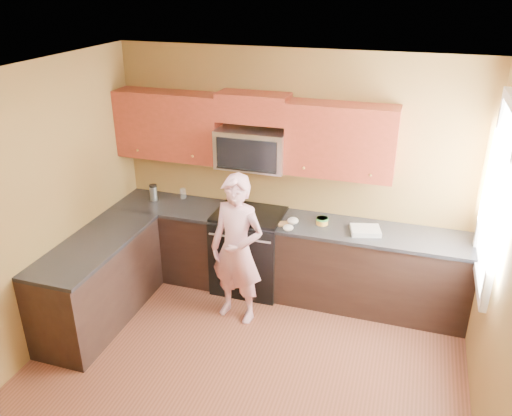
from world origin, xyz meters
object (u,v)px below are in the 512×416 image
at_px(stove, 249,250).
at_px(butter_tub, 322,224).
at_px(travel_mug, 154,200).
at_px(woman, 237,250).
at_px(microwave, 252,167).
at_px(frying_pan, 238,218).

xyz_separation_m(stove, butter_tub, (0.82, 0.03, 0.45)).
bearing_deg(travel_mug, stove, -2.88).
bearing_deg(woman, microwave, 105.88).
bearing_deg(woman, travel_mug, 163.40).
xyz_separation_m(butter_tub, travel_mug, (-2.03, 0.03, 0.00)).
bearing_deg(woman, butter_tub, 50.20).
relative_size(microwave, butter_tub, 5.81).
xyz_separation_m(stove, woman, (0.07, -0.60, 0.33)).
xyz_separation_m(stove, frying_pan, (-0.07, -0.17, 0.47)).
bearing_deg(butter_tub, woman, -140.34).
height_order(woman, travel_mug, woman).
xyz_separation_m(microwave, travel_mug, (-1.21, -0.06, -0.53)).
height_order(microwave, butter_tub, microwave).
distance_m(woman, travel_mug, 1.44).
bearing_deg(frying_pan, butter_tub, -1.70).
height_order(stove, travel_mug, travel_mug).
height_order(butter_tub, travel_mug, travel_mug).
bearing_deg(frying_pan, microwave, 61.64).
distance_m(microwave, travel_mug, 1.33).
bearing_deg(stove, travel_mug, 177.12).
bearing_deg(woman, stove, 106.99).
relative_size(microwave, frying_pan, 1.77).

